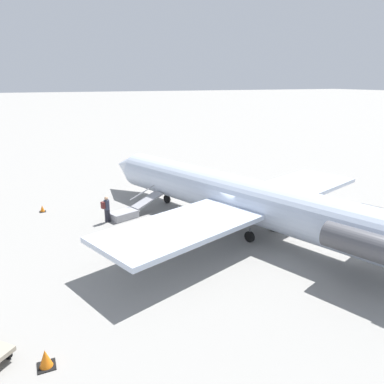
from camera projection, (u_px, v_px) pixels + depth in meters
The scene contains 6 objects.
ground_plane at pixel (235, 227), 23.72m from camera, with size 600.00×600.00×0.00m, color gray.
airplane_main at pixel (247, 199), 22.51m from camera, with size 26.12×20.12×6.83m.
boarding_stairs at pixel (128, 212), 25.34m from camera, with size 2.31×4.12×1.70m.
passenger at pixel (106, 207), 24.27m from camera, with size 0.43×0.57×1.74m.
traffic_cone_near_stairs at pixel (42, 209), 26.38m from camera, with size 0.42×0.42×0.47m.
traffic_cone_near_cart at pixel (46, 359), 12.06m from camera, with size 0.58×0.58×0.63m.
Camera 1 is at (-19.03, 11.53, 8.92)m, focal length 35.00 mm.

